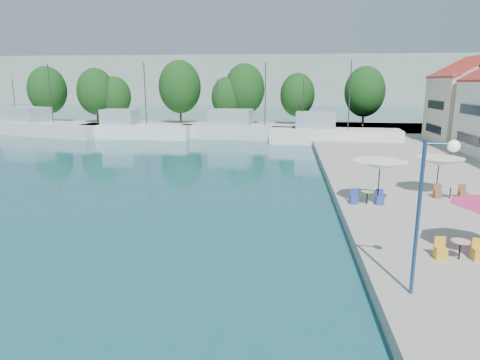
# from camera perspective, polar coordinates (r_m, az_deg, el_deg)

# --- Properties ---
(quay_far) EXTENTS (90.00, 16.00, 0.60)m
(quay_far) POSITION_cam_1_polar(r_m,az_deg,el_deg) (68.52, -2.97, 7.02)
(quay_far) COLOR #9A958B
(quay_far) RESTS_ON ground
(hill_west) EXTENTS (180.00, 40.00, 16.00)m
(hill_west) POSITION_cam_1_polar(r_m,az_deg,el_deg) (163.64, -5.46, 13.08)
(hill_west) COLOR #8E9B90
(hill_west) RESTS_ON ground
(hill_east) EXTENTS (140.00, 40.00, 12.00)m
(hill_east) POSITION_cam_1_polar(r_m,az_deg,el_deg) (184.04, 18.32, 11.86)
(hill_east) COLOR #8E9B90
(hill_east) RESTS_ON ground
(building_06) EXTENTS (9.00, 8.80, 10.20)m
(building_06) POSITION_cam_1_polar(r_m,az_deg,el_deg) (55.44, 29.01, 9.45)
(building_06) COLOR beige
(building_06) RESTS_ON quay_right
(trawler_01) EXTENTS (21.13, 11.17, 10.20)m
(trawler_01) POSITION_cam_1_polar(r_m,az_deg,el_deg) (67.86, -25.10, 6.42)
(trawler_01) COLOR silver
(trawler_01) RESTS_ON ground
(trawler_02) EXTENTS (15.06, 4.70, 10.20)m
(trawler_02) POSITION_cam_1_polar(r_m,az_deg,el_deg) (59.25, -14.00, 6.49)
(trawler_02) COLOR white
(trawler_02) RESTS_ON ground
(trawler_03) EXTENTS (18.68, 6.46, 10.20)m
(trawler_03) POSITION_cam_1_polar(r_m,az_deg,el_deg) (57.20, 1.03, 6.64)
(trawler_03) COLOR silver
(trawler_03) RESTS_ON ground
(trawler_04) EXTENTS (15.72, 4.93, 10.20)m
(trawler_04) POSITION_cam_1_polar(r_m,az_deg,el_deg) (53.38, 12.03, 5.92)
(trawler_04) COLOR silver
(trawler_04) RESTS_ON ground
(tree_01) EXTENTS (6.33, 6.33, 9.37)m
(tree_01) POSITION_cam_1_polar(r_m,az_deg,el_deg) (80.58, -24.31, 10.87)
(tree_01) COLOR #3F2B19
(tree_01) RESTS_ON quay_far
(tree_02) EXTENTS (6.08, 6.08, 9.01)m
(tree_02) POSITION_cam_1_polar(r_m,az_deg,el_deg) (75.56, -18.66, 11.10)
(tree_02) COLOR #3F2B19
(tree_02) RESTS_ON quay_far
(tree_03) EXTENTS (5.19, 5.19, 7.68)m
(tree_03) POSITION_cam_1_polar(r_m,az_deg,el_deg) (75.23, -16.31, 10.66)
(tree_03) COLOR #3F2B19
(tree_03) RESTS_ON quay_far
(tree_04) EXTENTS (6.97, 6.97, 10.31)m
(tree_04) POSITION_cam_1_polar(r_m,az_deg,el_deg) (73.26, -8.02, 12.19)
(tree_04) COLOR #3F2B19
(tree_04) RESTS_ON quay_far
(tree_05) EXTENTS (5.13, 5.13, 7.59)m
(tree_05) POSITION_cam_1_polar(r_m,az_deg,el_deg) (70.67, -1.72, 11.01)
(tree_05) COLOR #3F2B19
(tree_05) RESTS_ON quay_far
(tree_06) EXTENTS (6.56, 6.56, 9.71)m
(tree_06) POSITION_cam_1_polar(r_m,az_deg,el_deg) (71.12, 0.61, 12.02)
(tree_06) COLOR #3F2B19
(tree_06) RESTS_ON quay_far
(tree_07) EXTENTS (5.53, 5.53, 8.19)m
(tree_07) POSITION_cam_1_polar(r_m,az_deg,el_deg) (70.55, 7.66, 11.19)
(tree_07) COLOR #3F2B19
(tree_07) RESTS_ON quay_far
(tree_08) EXTENTS (6.19, 6.19, 9.16)m
(tree_08) POSITION_cam_1_polar(r_m,az_deg,el_deg) (70.02, 16.28, 11.24)
(tree_08) COLOR #3F2B19
(tree_08) RESTS_ON quay_far
(umbrella_white) EXTENTS (3.10, 3.10, 2.48)m
(umbrella_white) POSITION_cam_1_polar(r_m,az_deg,el_deg) (24.87, 18.17, 1.90)
(umbrella_white) COLOR black
(umbrella_white) RESTS_ON quay_right
(umbrella_cream) EXTENTS (3.00, 3.00, 2.25)m
(umbrella_cream) POSITION_cam_1_polar(r_m,az_deg,el_deg) (28.60, 25.01, 2.23)
(umbrella_cream) COLOR black
(umbrella_cream) RESTS_ON quay_right
(cafe_table_01) EXTENTS (1.82, 0.70, 0.76)m
(cafe_table_01) POSITION_cam_1_polar(r_m,az_deg,el_deg) (18.75, 27.22, -8.57)
(cafe_table_01) COLOR black
(cafe_table_01) RESTS_ON quay_right
(cafe_table_02) EXTENTS (1.82, 0.70, 0.76)m
(cafe_table_02) POSITION_cam_1_polar(r_m,az_deg,el_deg) (25.05, 16.57, -2.47)
(cafe_table_02) COLOR black
(cafe_table_02) RESTS_ON quay_right
(cafe_table_03) EXTENTS (1.82, 0.70, 0.76)m
(cafe_table_03) POSITION_cam_1_polar(r_m,az_deg,el_deg) (28.11, 26.22, -1.63)
(cafe_table_03) COLOR black
(cafe_table_03) RESTS_ON quay_right
(street_lamp) EXTENTS (1.04, 0.36, 5.03)m
(street_lamp) POSITION_cam_1_polar(r_m,az_deg,el_deg) (14.31, 24.20, -1.20)
(street_lamp) COLOR navy
(street_lamp) RESTS_ON quay_right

